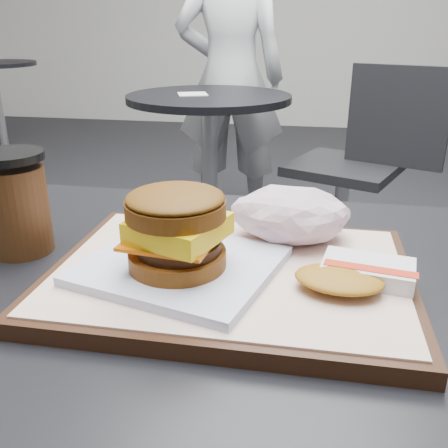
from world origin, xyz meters
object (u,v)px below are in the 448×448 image
neighbor_table (209,141)px  crumpled_wrapper (290,214)px  customer_table (212,418)px  patron (230,78)px  breakfast_sandwich (178,238)px  coffee_cup (17,205)px  serving_tray (230,276)px  hash_brown (355,274)px  neighbor_chair (362,157)px

neighbor_table → crumpled_wrapper: bearing=-74.6°
customer_table → patron: bearing=99.1°
crumpled_wrapper → breakfast_sandwich: bearing=-133.9°
coffee_cup → neighbor_table: coffee_cup is taller
crumpled_wrapper → patron: (-0.42, 2.05, -0.05)m
neighbor_table → patron: bearing=89.1°
serving_tray → patron: bearing=99.6°
breakfast_sandwich → hash_brown: size_ratio=1.81×
crumpled_wrapper → coffee_cup: coffee_cup is taller
neighbor_table → patron: size_ratio=0.49×
customer_table → serving_tray: bearing=13.8°
customer_table → neighbor_table: size_ratio=1.07×
serving_tray → breakfast_sandwich: 0.07m
hash_brown → coffee_cup: size_ratio=1.01×
serving_tray → patron: size_ratio=0.25×
neighbor_table → customer_table: bearing=-78.0°
breakfast_sandwich → coffee_cup: (-0.22, 0.06, 0.00)m
hash_brown → coffee_cup: bearing=172.6°
neighbor_chair → crumpled_wrapper: bearing=-98.3°
crumpled_wrapper → neighbor_chair: (0.23, 1.55, -0.31)m
neighbor_table → patron: patron is taller
breakfast_sandwich → customer_table: bearing=30.2°
serving_tray → neighbor_table: bearing=102.7°
breakfast_sandwich → neighbor_chair: size_ratio=0.26×
serving_tray → coffee_cup: coffee_cup is taller
serving_tray → crumpled_wrapper: crumpled_wrapper is taller
customer_table → hash_brown: (0.15, -0.01, 0.22)m
hash_brown → breakfast_sandwich: bearing=-177.0°
hash_brown → patron: (-0.49, 2.15, -0.03)m
crumpled_wrapper → neighbor_table: 1.64m
crumpled_wrapper → neighbor_table: (-0.43, 1.56, -0.27)m
breakfast_sandwich → crumpled_wrapper: (0.11, 0.11, -0.01)m
neighbor_chair → patron: bearing=142.5°
customer_table → breakfast_sandwich: size_ratio=3.52×
customer_table → crumpled_wrapper: bearing=50.5°
hash_brown → crumpled_wrapper: crumpled_wrapper is taller
hash_brown → customer_table: bearing=176.9°
coffee_cup → patron: patron is taller
serving_tray → hash_brown: (0.13, -0.01, 0.02)m
serving_tray → breakfast_sandwich: size_ratio=1.67×
coffee_cup → neighbor_table: (-0.10, 1.61, -0.28)m
customer_table → breakfast_sandwich: bearing=-149.8°
breakfast_sandwich → hash_brown: bearing=3.0°
neighbor_table → coffee_cup: bearing=-86.3°
serving_tray → patron: 2.17m
serving_tray → neighbor_chair: bearing=80.2°
breakfast_sandwich → patron: size_ratio=0.15×
crumpled_wrapper → neighbor_table: size_ratio=0.18×
hash_brown → neighbor_chair: size_ratio=0.14×
serving_tray → crumpled_wrapper: (0.06, 0.09, 0.04)m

